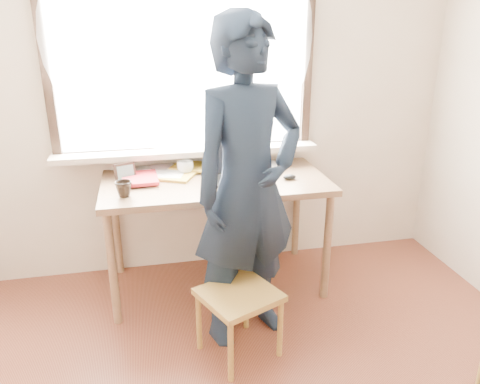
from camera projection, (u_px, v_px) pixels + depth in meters
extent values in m
cube|color=beige|center=(213.00, 96.00, 3.30)|extent=(3.50, 0.02, 2.60)
cube|color=white|center=(183.00, 52.00, 3.14)|extent=(1.70, 0.01, 1.30)
cube|color=black|center=(187.00, 150.00, 3.37)|extent=(1.82, 0.06, 0.06)
cube|color=black|center=(44.00, 54.00, 2.95)|extent=(0.06, 0.06, 1.30)
cube|color=black|center=(308.00, 50.00, 3.30)|extent=(0.06, 0.06, 1.30)
cube|color=beige|center=(188.00, 152.00, 3.30)|extent=(1.85, 0.20, 0.04)
cube|color=white|center=(183.00, 37.00, 3.04)|extent=(1.95, 0.02, 1.65)
cube|color=brown|center=(216.00, 183.00, 3.13)|extent=(1.50, 0.75, 0.04)
cylinder|color=brown|center=(113.00, 270.00, 2.85)|extent=(0.05, 0.05, 0.76)
cylinder|color=brown|center=(116.00, 226.00, 3.43)|extent=(0.05, 0.05, 0.76)
cylinder|color=brown|center=(327.00, 248.00, 3.12)|extent=(0.05, 0.05, 0.76)
cylinder|color=brown|center=(296.00, 211.00, 3.71)|extent=(0.05, 0.05, 0.76)
cube|color=black|center=(240.00, 181.00, 3.08)|extent=(0.42, 0.34, 0.02)
cube|color=black|center=(240.00, 157.00, 3.16)|extent=(0.37, 0.16, 0.24)
cube|color=black|center=(240.00, 157.00, 3.16)|extent=(0.33, 0.13, 0.20)
cube|color=black|center=(240.00, 181.00, 3.07)|extent=(0.35, 0.22, 0.00)
imported|color=white|center=(185.00, 167.00, 3.23)|extent=(0.16, 0.16, 0.09)
imported|color=black|center=(124.00, 189.00, 2.82)|extent=(0.15, 0.15, 0.10)
ellipsoid|color=black|center=(290.00, 177.00, 3.12)|extent=(0.09, 0.06, 0.03)
cube|color=gold|center=(174.00, 175.00, 3.19)|extent=(0.38, 0.38, 0.02)
cube|color=#3541AE|center=(151.00, 170.00, 3.29)|extent=(0.31, 0.35, 0.01)
cube|color=white|center=(187.00, 165.00, 3.36)|extent=(0.28, 0.29, 0.02)
cube|color=gold|center=(136.00, 173.00, 3.19)|extent=(0.32, 0.35, 0.02)
cube|color=white|center=(215.00, 173.00, 3.18)|extent=(0.27, 0.26, 0.02)
cube|color=white|center=(150.00, 171.00, 3.20)|extent=(0.26, 0.25, 0.02)
cube|color=red|center=(157.00, 165.00, 3.31)|extent=(0.30, 0.26, 0.02)
imported|color=white|center=(154.00, 171.00, 3.25)|extent=(0.25, 0.29, 0.02)
imported|color=white|center=(255.00, 165.00, 3.40)|extent=(0.30, 0.31, 0.02)
cube|color=black|center=(125.00, 173.00, 3.08)|extent=(0.14, 0.06, 0.11)
cube|color=#387433|center=(125.00, 173.00, 3.08)|extent=(0.10, 0.04, 0.08)
cube|color=olive|center=(239.00, 295.00, 2.58)|extent=(0.51, 0.50, 0.04)
cylinder|color=olive|center=(231.00, 352.00, 2.44)|extent=(0.03, 0.03, 0.37)
cylinder|color=olive|center=(199.00, 322.00, 2.68)|extent=(0.03, 0.03, 0.37)
cylinder|color=olive|center=(280.00, 329.00, 2.63)|extent=(0.03, 0.03, 0.37)
cylinder|color=olive|center=(246.00, 302.00, 2.87)|extent=(0.03, 0.03, 0.37)
imported|color=black|center=(248.00, 187.00, 2.60)|extent=(0.79, 0.65, 1.87)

